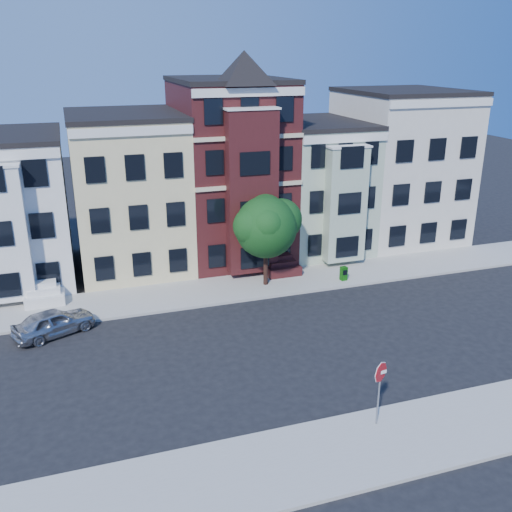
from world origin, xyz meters
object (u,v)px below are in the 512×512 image
object	(u,v)px
newspaper_box	(344,273)
stop_sign	(379,390)
parked_car	(54,322)
street_tree	(266,231)

from	to	relation	value
newspaper_box	stop_sign	xyz separation A→B (m)	(-5.49, -13.89, 1.12)
stop_sign	parked_car	bearing A→B (deg)	126.73
street_tree	parked_car	bearing A→B (deg)	-168.16
street_tree	stop_sign	bearing A→B (deg)	-92.08
street_tree	newspaper_box	world-z (taller)	street_tree
street_tree	stop_sign	xyz separation A→B (m)	(-0.54, -14.80, -1.93)
newspaper_box	stop_sign	size ratio (longest dim) A/B	0.28
newspaper_box	stop_sign	distance (m)	14.98
newspaper_box	stop_sign	bearing A→B (deg)	-116.86
street_tree	stop_sign	size ratio (longest dim) A/B	2.24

